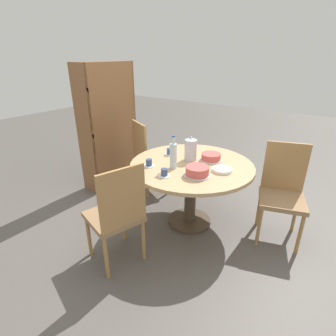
{
  "coord_description": "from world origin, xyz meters",
  "views": [
    {
      "loc": [
        -2.16,
        -1.22,
        1.74
      ],
      "look_at": [
        0.0,
        0.29,
        0.59
      ],
      "focal_mm": 28.0,
      "sensor_mm": 36.0,
      "label": 1
    }
  ],
  "objects_px": {
    "bookshelf": "(109,128)",
    "cake_second": "(211,157)",
    "cup_a": "(170,152)",
    "coffee_pot": "(191,149)",
    "cake_main": "(197,171)",
    "chair_b": "(149,156)",
    "chair_a": "(282,191)",
    "water_bottle": "(173,155)",
    "cup_b": "(149,163)",
    "chair_c": "(117,214)",
    "cup_c": "(164,173)"
  },
  "relations": [
    {
      "from": "chair_a",
      "to": "coffee_pot",
      "type": "distance_m",
      "value": 0.99
    },
    {
      "from": "cake_second",
      "to": "cup_a",
      "type": "relative_size",
      "value": 2.01
    },
    {
      "from": "chair_b",
      "to": "cup_b",
      "type": "relative_size",
      "value": 8.42
    },
    {
      "from": "bookshelf",
      "to": "cake_second",
      "type": "distance_m",
      "value": 1.57
    },
    {
      "from": "chair_b",
      "to": "cake_main",
      "type": "height_order",
      "value": "chair_b"
    },
    {
      "from": "water_bottle",
      "to": "cup_c",
      "type": "distance_m",
      "value": 0.23
    },
    {
      "from": "cake_main",
      "to": "cake_second",
      "type": "bearing_deg",
      "value": 9.0
    },
    {
      "from": "cake_second",
      "to": "cup_b",
      "type": "height_order",
      "value": "cake_second"
    },
    {
      "from": "coffee_pot",
      "to": "cup_a",
      "type": "height_order",
      "value": "coffee_pot"
    },
    {
      "from": "chair_a",
      "to": "bookshelf",
      "type": "distance_m",
      "value": 2.31
    },
    {
      "from": "chair_c",
      "to": "cake_main",
      "type": "height_order",
      "value": "chair_c"
    },
    {
      "from": "bookshelf",
      "to": "cup_a",
      "type": "height_order",
      "value": "bookshelf"
    },
    {
      "from": "chair_a",
      "to": "coffee_pot",
      "type": "height_order",
      "value": "coffee_pot"
    },
    {
      "from": "chair_c",
      "to": "water_bottle",
      "type": "distance_m",
      "value": 0.77
    },
    {
      "from": "bookshelf",
      "to": "water_bottle",
      "type": "distance_m",
      "value": 1.43
    },
    {
      "from": "chair_b",
      "to": "bookshelf",
      "type": "bearing_deg",
      "value": 34.77
    },
    {
      "from": "chair_a",
      "to": "water_bottle",
      "type": "xyz_separation_m",
      "value": [
        -0.54,
        0.93,
        0.34
      ]
    },
    {
      "from": "cake_main",
      "to": "cup_b",
      "type": "xyz_separation_m",
      "value": [
        -0.08,
        0.5,
        -0.01
      ]
    },
    {
      "from": "chair_a",
      "to": "chair_b",
      "type": "distance_m",
      "value": 1.68
    },
    {
      "from": "chair_c",
      "to": "water_bottle",
      "type": "xyz_separation_m",
      "value": [
        0.68,
        -0.11,
        0.34
      ]
    },
    {
      "from": "cup_b",
      "to": "chair_a",
      "type": "bearing_deg",
      "value": -61.26
    },
    {
      "from": "chair_a",
      "to": "water_bottle",
      "type": "relative_size",
      "value": 2.91
    },
    {
      "from": "cake_second",
      "to": "cup_a",
      "type": "height_order",
      "value": "cake_second"
    },
    {
      "from": "bookshelf",
      "to": "cake_second",
      "type": "bearing_deg",
      "value": 87.9
    },
    {
      "from": "chair_b",
      "to": "cup_b",
      "type": "distance_m",
      "value": 0.86
    },
    {
      "from": "cup_a",
      "to": "cup_b",
      "type": "relative_size",
      "value": 1.0
    },
    {
      "from": "chair_b",
      "to": "cup_c",
      "type": "bearing_deg",
      "value": 163.05
    },
    {
      "from": "bookshelf",
      "to": "cup_b",
      "type": "distance_m",
      "value": 1.26
    },
    {
      "from": "chair_c",
      "to": "bookshelf",
      "type": "relative_size",
      "value": 0.58
    },
    {
      "from": "chair_a",
      "to": "coffee_pot",
      "type": "xyz_separation_m",
      "value": [
        -0.25,
        0.9,
        0.32
      ]
    },
    {
      "from": "coffee_pot",
      "to": "cake_second",
      "type": "height_order",
      "value": "coffee_pot"
    },
    {
      "from": "coffee_pot",
      "to": "water_bottle",
      "type": "relative_size",
      "value": 0.79
    },
    {
      "from": "cake_main",
      "to": "cup_c",
      "type": "xyz_separation_m",
      "value": [
        -0.18,
        0.24,
        -0.01
      ]
    },
    {
      "from": "coffee_pot",
      "to": "cup_b",
      "type": "xyz_separation_m",
      "value": [
        -0.38,
        0.25,
        -0.09
      ]
    },
    {
      "from": "coffee_pot",
      "to": "cake_main",
      "type": "bearing_deg",
      "value": -140.01
    },
    {
      "from": "coffee_pot",
      "to": "cup_a",
      "type": "relative_size",
      "value": 2.28
    },
    {
      "from": "chair_b",
      "to": "cup_a",
      "type": "relative_size",
      "value": 8.42
    },
    {
      "from": "coffee_pot",
      "to": "bookshelf",
      "type": "bearing_deg",
      "value": 83.08
    },
    {
      "from": "water_bottle",
      "to": "cup_b",
      "type": "xyz_separation_m",
      "value": [
        -0.1,
        0.22,
        -0.11
      ]
    },
    {
      "from": "coffee_pot",
      "to": "chair_a",
      "type": "bearing_deg",
      "value": -74.32
    },
    {
      "from": "cup_a",
      "to": "cup_c",
      "type": "bearing_deg",
      "value": -150.2
    },
    {
      "from": "chair_a",
      "to": "cup_a",
      "type": "height_order",
      "value": "chair_a"
    },
    {
      "from": "cup_a",
      "to": "chair_c",
      "type": "bearing_deg",
      "value": -172.19
    },
    {
      "from": "water_bottle",
      "to": "chair_a",
      "type": "bearing_deg",
      "value": -60.1
    },
    {
      "from": "bookshelf",
      "to": "coffee_pot",
      "type": "xyz_separation_m",
      "value": [
        -0.17,
        -1.39,
        0.02
      ]
    },
    {
      "from": "water_bottle",
      "to": "cup_a",
      "type": "relative_size",
      "value": 2.89
    },
    {
      "from": "coffee_pot",
      "to": "cake_second",
      "type": "distance_m",
      "value": 0.23
    },
    {
      "from": "cake_main",
      "to": "chair_b",
      "type": "bearing_deg",
      "value": 61.47
    },
    {
      "from": "cup_b",
      "to": "cake_second",
      "type": "bearing_deg",
      "value": -41.66
    },
    {
      "from": "chair_c",
      "to": "cake_main",
      "type": "bearing_deg",
      "value": 167.06
    }
  ]
}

